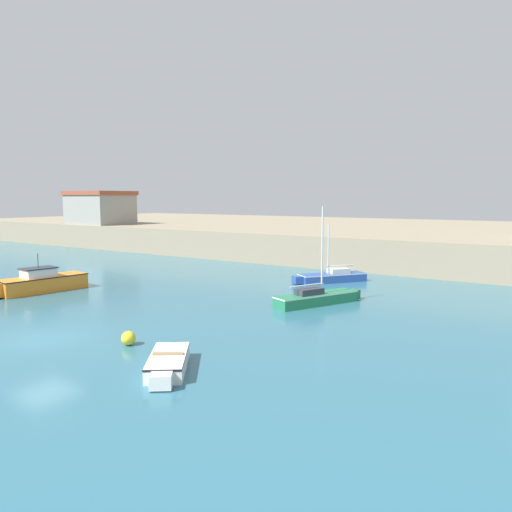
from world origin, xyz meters
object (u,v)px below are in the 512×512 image
sailboat_blue_1 (331,277)px  motorboat_orange_2 (40,282)px  mooring_buoy (128,338)px  sailboat_green_0 (317,297)px  dinghy_white_4 (168,363)px  harbor_shed_near_wharf (100,207)px

sailboat_blue_1 → motorboat_orange_2: sailboat_blue_1 is taller
mooring_buoy → sailboat_green_0: bearing=76.1°
dinghy_white_4 → mooring_buoy: size_ratio=5.89×
dinghy_white_4 → harbor_shed_near_wharf: bearing=143.8°
sailboat_green_0 → sailboat_blue_1: sailboat_green_0 is taller
mooring_buoy → dinghy_white_4: bearing=-20.8°
sailboat_green_0 → mooring_buoy: sailboat_green_0 is taller
sailboat_blue_1 → motorboat_orange_2: bearing=-134.7°
sailboat_blue_1 → harbor_shed_near_wharf: bearing=166.8°
harbor_shed_near_wharf → motorboat_orange_2: bearing=-45.7°
dinghy_white_4 → harbor_shed_near_wharf: harbor_shed_near_wharf is taller
sailboat_blue_1 → dinghy_white_4: bearing=-80.6°
sailboat_green_0 → sailboat_blue_1: (-2.67, 7.50, -0.03)m
motorboat_orange_2 → mooring_buoy: (13.81, -4.88, -0.33)m
dinghy_white_4 → mooring_buoy: 3.78m
mooring_buoy → harbor_shed_near_wharf: size_ratio=0.08×
sailboat_blue_1 → dinghy_white_4: (3.36, -20.32, -0.09)m
sailboat_green_0 → mooring_buoy: (-2.84, -11.48, -0.12)m
sailboat_blue_1 → mooring_buoy: (-0.17, -18.98, -0.10)m
dinghy_white_4 → motorboat_orange_2: bearing=160.3°
sailboat_green_0 → harbor_shed_near_wharf: (-38.65, 15.97, 4.44)m
sailboat_green_0 → mooring_buoy: size_ratio=9.50×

